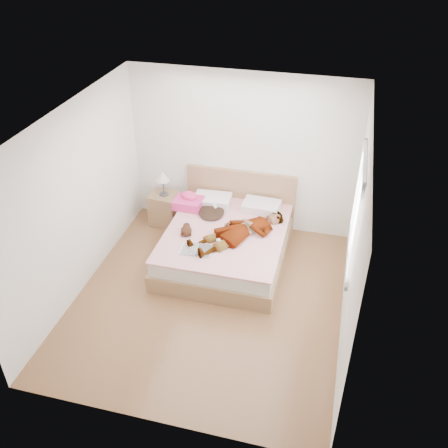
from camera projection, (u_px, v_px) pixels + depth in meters
The scene contains 11 objects.
ground at pixel (209, 299), 6.92m from camera, with size 4.00×4.00×0.00m, color #4F3018.
woman at pixel (240, 228), 7.27m from camera, with size 0.61×1.61×0.22m, color white.
hair at pixel (211, 212), 7.79m from camera, with size 0.41×0.50×0.07m, color black.
phone at pixel (215, 205), 7.65m from camera, with size 0.05×0.10×0.01m, color silver.
room_shell at pixel (356, 213), 5.97m from camera, with size 4.00×4.00×4.00m.
bed at pixel (227, 241), 7.60m from camera, with size 1.80×2.08×1.00m.
towel at pixel (189, 201), 7.93m from camera, with size 0.46×0.40×0.24m.
magazine at pixel (197, 250), 7.00m from camera, with size 0.47×0.32×0.03m.
coffee_mug at pixel (219, 242), 7.09m from camera, with size 0.12×0.09×0.09m.
plush_toy at pixel (186, 230), 7.30m from camera, with size 0.20×0.27×0.14m.
nightstand at pixel (165, 207), 8.34m from camera, with size 0.49×0.44×0.98m.
Camera 1 is at (1.49, -4.98, 4.69)m, focal length 40.00 mm.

